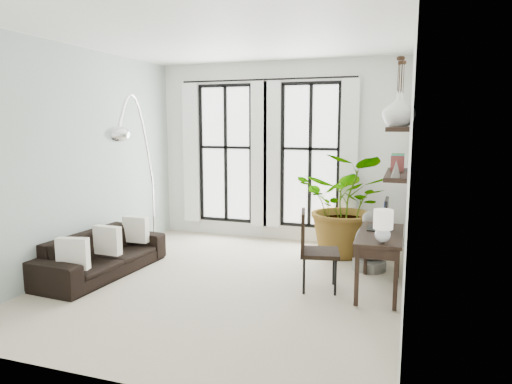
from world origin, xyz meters
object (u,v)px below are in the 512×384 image
at_px(plant, 347,205).
at_px(desk, 380,238).
at_px(arc_lamp, 136,133).
at_px(sofa, 102,254).
at_px(desk_chair, 312,245).
at_px(buddha, 370,245).

distance_m(plant, desk, 1.65).
relative_size(plant, arc_lamp, 0.65).
bearing_deg(sofa, plant, -53.31).
xyz_separation_m(desk, desk_chair, (-0.82, -0.14, -0.13)).
bearing_deg(desk_chair, buddha, 46.73).
bearing_deg(plant, arc_lamp, -157.93).
bearing_deg(desk, arc_lamp, 175.34).
relative_size(arc_lamp, buddha, 2.93).
height_order(plant, desk, plant).
height_order(desk_chair, buddha, desk_chair).
relative_size(desk_chair, buddha, 1.17).
bearing_deg(arc_lamp, desk_chair, -8.87).
height_order(desk_chair, arc_lamp, arc_lamp).
height_order(desk, buddha, desk).
bearing_deg(sofa, arc_lamp, -3.44).
distance_m(desk_chair, buddha, 1.24).
height_order(arc_lamp, buddha, arc_lamp).
xyz_separation_m(plant, desk, (0.60, -1.53, -0.12)).
relative_size(sofa, desk_chair, 1.96).
distance_m(arc_lamp, buddha, 3.87).
xyz_separation_m(sofa, buddha, (3.56, 1.40, 0.07)).
height_order(sofa, desk_chair, desk_chair).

